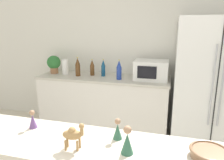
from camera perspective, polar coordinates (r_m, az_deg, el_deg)
The scene contains 15 objects.
wall_back at distance 3.51m, azimuth 7.08°, elevation 7.82°, with size 8.00×0.06×2.55m.
back_counter at distance 3.50m, azimuth -2.20°, elevation -6.16°, with size 2.02×0.63×0.88m.
refrigerator at distance 3.18m, azimuth 24.42°, elevation -1.24°, with size 0.94×0.77×1.77m.
potted_plant at distance 3.70m, azimuth -14.94°, elevation 4.22°, with size 0.22×0.22×0.29m.
paper_towel_roll at distance 3.58m, azimuth -12.09°, elevation 3.37°, with size 0.10×0.10×0.24m.
microwave at distance 3.22m, azimuth 10.21°, elevation 2.58°, with size 0.48×0.37×0.28m.
back_bottle_0 at distance 3.45m, azimuth -5.20°, elevation 3.22°, with size 0.07×0.07×0.26m.
back_bottle_1 at distance 3.43m, azimuth -8.95°, elevation 3.35°, with size 0.07×0.07×0.29m.
back_bottle_2 at distance 3.17m, azimuth 1.85°, elevation 2.61°, with size 0.07×0.07×0.29m.
back_bottle_3 at distance 3.38m, azimuth -2.30°, elevation 3.12°, with size 0.06×0.06×0.26m.
fruit_bowl at distance 1.39m, azimuth 24.06°, elevation -16.98°, with size 0.22×0.22×0.05m.
camel_figurine at distance 1.34m, azimuth -10.12°, elevation -13.73°, with size 0.14×0.08×0.17m.
wise_man_figurine_blue at distance 1.30m, azimuth 4.01°, elevation -15.78°, with size 0.07×0.07×0.17m.
wise_man_figurine_crimson at distance 1.45m, azimuth 1.47°, elevation -12.95°, with size 0.06×0.06×0.14m.
wise_man_figurine_purple at distance 1.69m, azimuth -20.00°, elevation -9.84°, with size 0.06×0.06×0.14m.
Camera 1 is at (0.50, -0.72, 1.66)m, focal length 35.00 mm.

